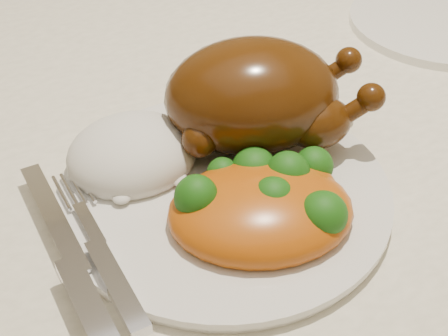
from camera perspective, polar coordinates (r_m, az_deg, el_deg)
name	(u,v)px	position (r m, az deg, el deg)	size (l,w,h in m)	color
dining_table	(161,228)	(0.62, -5.77, -5.47)	(1.60, 0.90, 0.76)	brown
tablecloth	(156,171)	(0.58, -6.24, -0.31)	(1.73, 1.03, 0.18)	white
dinner_plate	(224,193)	(0.50, 0.00, -2.27)	(0.26, 0.26, 0.01)	white
side_plate	(442,22)	(0.79, 19.35, 12.48)	(0.22, 0.22, 0.01)	white
roast_chicken	(257,96)	(0.52, 3.07, 6.64)	(0.19, 0.15, 0.09)	#4D2508
rice_mound	(132,155)	(0.51, -8.39, 1.21)	(0.11, 0.10, 0.06)	white
mac_and_cheese	(267,203)	(0.46, 3.95, -3.20)	(0.16, 0.14, 0.06)	#C8540C
cutlery	(89,265)	(0.44, -12.26, -8.70)	(0.04, 0.20, 0.01)	silver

